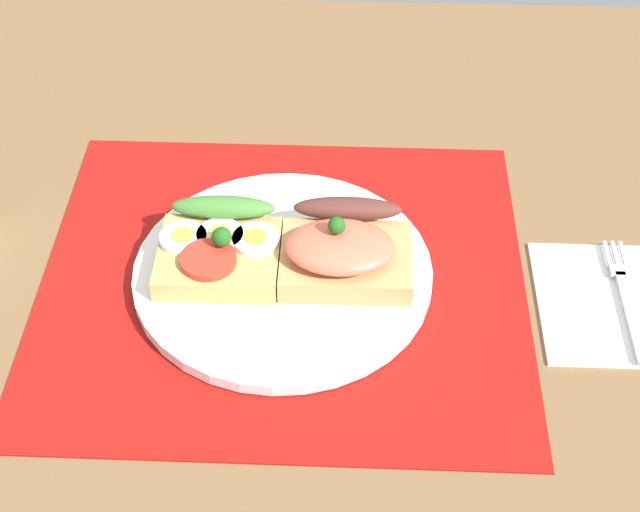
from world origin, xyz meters
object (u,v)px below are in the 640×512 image
object	(u,v)px
sandwich_salmon	(344,250)
napkin	(622,302)
plate	(283,273)
fork	(626,295)
sandwich_egg_tomato	(219,251)

from	to	relation	value
sandwich_salmon	napkin	world-z (taller)	sandwich_salmon
plate	fork	xyz separation A→B (cm)	(27.27, -1.29, -0.06)
plate	fork	bearing A→B (deg)	-2.71
sandwich_salmon	fork	xyz separation A→B (cm)	(22.37, -1.51, -2.57)
sandwich_salmon	fork	world-z (taller)	sandwich_salmon
sandwich_egg_tomato	plate	bearing A→B (deg)	-3.85
sandwich_egg_tomato	napkin	bearing A→B (deg)	-3.59
sandwich_egg_tomato	fork	bearing A→B (deg)	-2.89
napkin	fork	bearing A→B (deg)	56.64
plate	fork	distance (cm)	27.30
sandwich_egg_tomato	napkin	world-z (taller)	sandwich_egg_tomato
sandwich_egg_tomato	fork	distance (cm)	32.48
sandwich_egg_tomato	fork	size ratio (longest dim) A/B	0.74
sandwich_salmon	fork	size ratio (longest dim) A/B	0.80
plate	napkin	bearing A→B (deg)	-3.54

